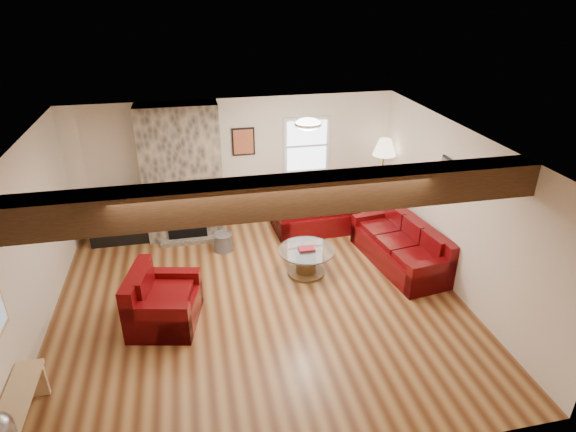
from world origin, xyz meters
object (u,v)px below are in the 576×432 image
Objects in this scene: floor_lamp at (384,152)px; loveseat at (315,210)px; tv_cabinet at (121,228)px; television at (117,204)px; coffee_table at (306,261)px; armchair_red at (164,298)px; sofa_three at (400,244)px.

loveseat is at bearing -178.25° from floor_lamp.
television is (0.00, 0.00, 0.48)m from tv_cabinet.
tv_cabinet is at bearing 149.49° from coffee_table.
television is at bearing 29.91° from armchair_red.
armchair_red is 0.94× the size of tv_cabinet.
loveseat reaches higher than coffee_table.
television is (-3.06, 1.80, 0.52)m from coffee_table.
loveseat reaches higher than tv_cabinet.
sofa_three is 1.28× the size of loveseat.
tv_cabinet is (-4.67, 1.84, -0.11)m from sofa_three.
armchair_red is 2.76m from television.
floor_lamp is at bearing -1.05° from loveseat.
armchair_red is (-2.78, -2.31, -0.00)m from loveseat.
sofa_three is 1.84× the size of tv_cabinet.
television is at bearing 149.49° from coffee_table.
loveseat is 3.62m from tv_cabinet.
armchair_red is 1.36× the size of television.
sofa_three is at bearing -99.56° from floor_lamp.
tv_cabinet is 5.09m from floor_lamp.
television reaches higher than loveseat.
sofa_three reaches higher than coffee_table.
sofa_three is 2.65× the size of television.
loveseat is 1.53× the size of armchair_red.
sofa_three is at bearing -21.47° from tv_cabinet.
coffee_table is at bearing -112.52° from loveseat.
tv_cabinet is 0.62× the size of floor_lamp.
floor_lamp reaches higher than sofa_three.
tv_cabinet is (-3.06, 1.80, 0.04)m from coffee_table.
sofa_three is 5.02m from tv_cabinet.
coffee_table is at bearing -140.57° from floor_lamp.
tv_cabinet is 1.44× the size of television.
coffee_table is 1.24× the size of television.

